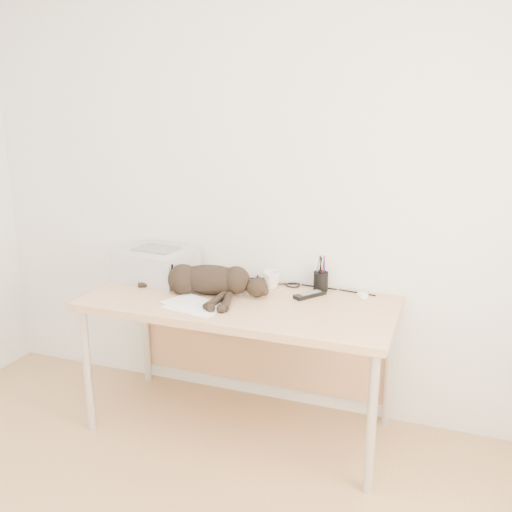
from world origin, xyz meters
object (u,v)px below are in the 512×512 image
at_px(mug, 272,280).
at_px(desk, 245,318).
at_px(mouse, 363,293).
at_px(printer, 157,264).
at_px(cat, 207,281).
at_px(pen_cup, 321,281).

bearing_deg(mug, desk, -121.24).
bearing_deg(desk, mouse, 18.15).
distance_m(printer, cat, 0.41).
xyz_separation_m(printer, mug, (0.67, 0.07, -0.04)).
relative_size(desk, cat, 2.15).
bearing_deg(pen_cup, mug, -171.57).
relative_size(desk, mouse, 15.07).
relative_size(mug, mouse, 0.93).
xyz_separation_m(cat, mouse, (0.78, 0.25, -0.06)).
xyz_separation_m(printer, mouse, (1.16, 0.11, -0.07)).
height_order(printer, pen_cup, pen_cup).
bearing_deg(mug, cat, -142.93).
distance_m(desk, mouse, 0.64).
distance_m(pen_cup, mouse, 0.23).
relative_size(printer, cat, 0.57).
height_order(pen_cup, mouse, pen_cup).
bearing_deg(pen_cup, mouse, -0.92).
xyz_separation_m(cat, pen_cup, (0.55, 0.26, -0.02)).
bearing_deg(desk, mug, 58.76).
height_order(printer, mouse, printer).
bearing_deg(cat, printer, 151.50).
relative_size(cat, mouse, 7.01).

